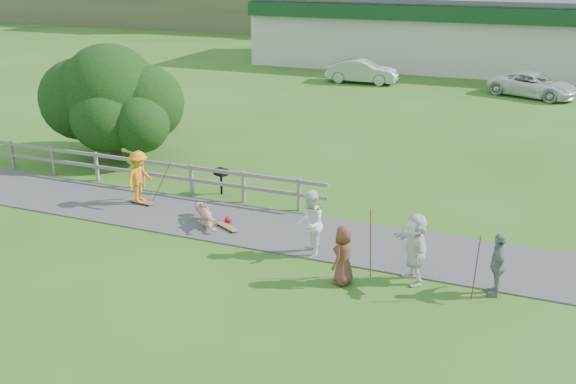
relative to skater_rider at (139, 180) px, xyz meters
name	(u,v)px	position (x,y,z in m)	size (l,w,h in m)	color
ground	(196,240)	(3.11, -1.83, -0.88)	(260.00, 260.00, 0.00)	#315418
path	(219,221)	(3.11, -0.33, -0.86)	(34.00, 3.00, 0.04)	#3E3E41
fence	(128,166)	(-1.50, 1.47, -0.16)	(15.05, 0.10, 1.10)	#605A54
strip_mall	(477,32)	(7.11, 33.11, 1.69)	(32.50, 10.75, 5.10)	beige
skater_rider	(139,180)	(0.00, 0.00, 0.00)	(1.14, 0.66, 1.77)	orange
skater_fallen	(206,215)	(2.86, -0.72, -0.56)	(1.77, 0.42, 0.65)	tan
spectator_a	(310,224)	(6.60, -1.58, 0.07)	(0.93, 0.72, 1.91)	white
spectator_b	(497,265)	(11.58, -1.96, -0.06)	(0.96, 0.40, 1.64)	gray
spectator_c	(343,255)	(7.93, -2.78, -0.10)	(0.77, 0.50, 1.57)	brown
spectator_d	(415,248)	(9.57, -2.03, 0.05)	(1.74, 0.55, 1.87)	silver
car_silver	(362,71)	(0.97, 24.02, -0.12)	(1.61, 4.61, 1.52)	#AEB3B6
car_white	(534,85)	(11.59, 23.44, -0.18)	(2.35, 5.09, 1.41)	silver
tree	(112,110)	(-4.02, 4.16, 1.11)	(6.31, 6.31, 3.98)	black
bbq	(221,182)	(2.05, 1.91, -0.42)	(0.43, 0.32, 0.92)	black
longboard_rider	(141,203)	(0.00, 0.00, -0.83)	(0.95, 0.23, 0.11)	brown
longboard_fallen	(228,228)	(3.66, -0.82, -0.83)	(0.92, 0.23, 0.10)	brown
helmet	(228,220)	(3.46, -0.37, -0.76)	(0.24, 0.24, 0.24)	red
pole_rider	(161,179)	(0.60, 0.40, -0.02)	(0.03, 0.03, 1.73)	brown
pole_spec_left	(370,243)	(8.47, -2.20, 0.07)	(0.03, 0.03, 1.91)	brown
pole_spec_right	(476,268)	(11.13, -2.41, -0.04)	(0.03, 0.03, 1.69)	brown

